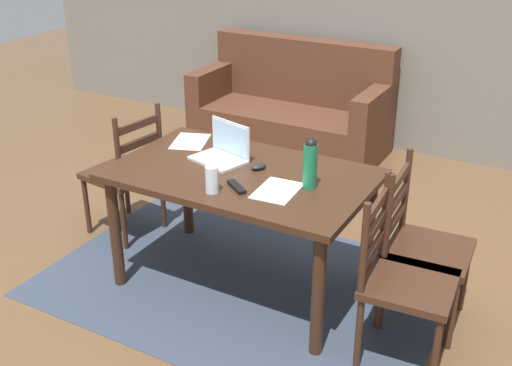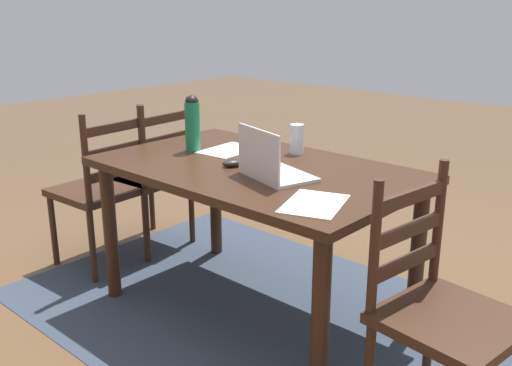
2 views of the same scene
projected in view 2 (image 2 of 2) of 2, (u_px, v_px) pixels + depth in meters
name	position (u px, v px, depth m)	size (l,w,h in m)	color
ground_plane	(255.00, 311.00, 2.95)	(14.00, 14.00, 0.00)	brown
area_rug	(255.00, 310.00, 2.95)	(2.41, 1.66, 0.01)	#333D4C
dining_table	(255.00, 186.00, 2.75)	(1.50, 0.92, 0.76)	#382114
chair_right_far	(101.00, 190.00, 3.35)	(0.46, 0.46, 0.95)	#3D2316
chair_right_near	(152.00, 177.00, 3.61)	(0.47, 0.47, 0.95)	#3D2316
chair_left_far	(441.00, 313.00, 2.02)	(0.49, 0.49, 0.95)	#3D2316
laptop	(270.00, 166.00, 2.51)	(0.37, 0.30, 0.23)	silver
water_bottle	(193.00, 122.00, 2.96)	(0.08, 0.08, 0.29)	#197247
drinking_glass	(297.00, 139.00, 2.93)	(0.07, 0.07, 0.15)	silver
computer_mouse	(233.00, 163.00, 2.71)	(0.06, 0.10, 0.03)	black
tv_remote	(270.00, 152.00, 2.93)	(0.04, 0.17, 0.02)	black
paper_stack_left	(314.00, 204.00, 2.20)	(0.21, 0.30, 0.00)	white
paper_stack_right	(229.00, 150.00, 3.01)	(0.21, 0.30, 0.00)	white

